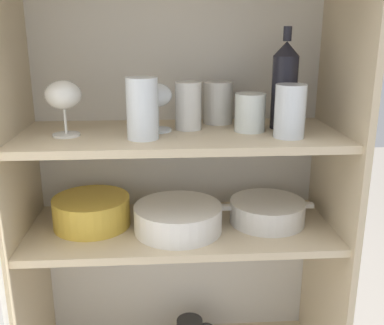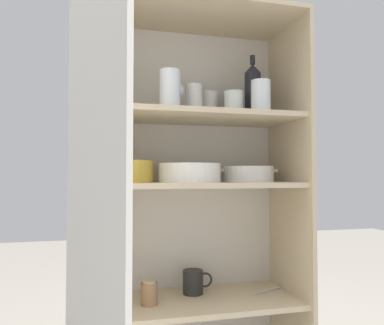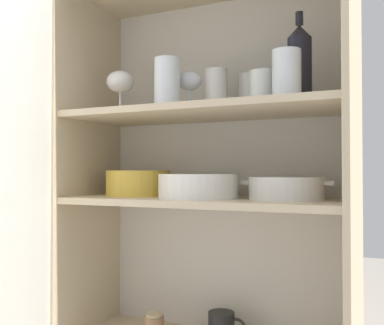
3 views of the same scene
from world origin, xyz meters
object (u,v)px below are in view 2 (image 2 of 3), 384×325
(plate_stack_white, at_px, (190,173))
(storage_jar, at_px, (149,293))
(casserole_dish, at_px, (248,174))
(coffee_mug_primary, at_px, (194,282))
(wine_bottle, at_px, (253,91))
(mixing_bowl_large, at_px, (126,171))

(plate_stack_white, bearing_deg, storage_jar, 177.90)
(casserole_dish, height_order, coffee_mug_primary, casserole_dish)
(wine_bottle, distance_m, storage_jar, 0.91)
(plate_stack_white, distance_m, storage_jar, 0.47)
(plate_stack_white, xyz_separation_m, casserole_dish, (0.25, 0.04, -0.00))
(plate_stack_white, bearing_deg, coffee_mug_primary, 67.35)
(wine_bottle, bearing_deg, coffee_mug_primary, 172.38)
(coffee_mug_primary, bearing_deg, plate_stack_white, -112.65)
(mixing_bowl_large, height_order, coffee_mug_primary, mixing_bowl_large)
(storage_jar, bearing_deg, coffee_mug_primary, 24.76)
(wine_bottle, distance_m, casserole_dish, 0.36)
(wine_bottle, height_order, coffee_mug_primary, wine_bottle)
(wine_bottle, distance_m, plate_stack_white, 0.46)
(casserole_dish, relative_size, coffee_mug_primary, 2.13)
(wine_bottle, relative_size, storage_jar, 2.92)
(wine_bottle, xyz_separation_m, storage_jar, (-0.44, -0.06, -0.79))
(mixing_bowl_large, xyz_separation_m, storage_jar, (0.09, -0.04, -0.45))
(plate_stack_white, bearing_deg, wine_bottle, 11.89)
(wine_bottle, height_order, mixing_bowl_large, wine_bottle)
(wine_bottle, bearing_deg, mixing_bowl_large, -178.75)
(wine_bottle, xyz_separation_m, casserole_dish, (-0.03, -0.02, -0.35))
(wine_bottle, xyz_separation_m, coffee_mug_primary, (-0.25, 0.03, -0.79))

